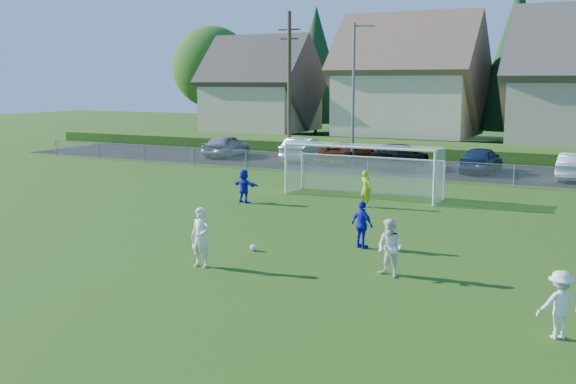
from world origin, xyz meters
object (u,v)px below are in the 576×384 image
object	(u,v)px
player_white_a	(201,238)
car_a	(226,146)
player_blue_b	(244,186)
car_f	(575,166)
player_white_c	(560,305)
car_e	(481,160)
player_white_b	(390,248)
car_b	(304,149)
car_d	(399,156)
soccer_ball	(253,248)
goalkeeper	(366,189)
soccer_goal	(364,162)
car_c	(347,153)
player_blue_a	(362,225)

from	to	relation	value
player_white_a	car_a	size ratio (longest dim) A/B	0.38
player_blue_b	car_f	size ratio (longest dim) A/B	0.33
player_white_c	car_e	world-z (taller)	car_e
player_white_b	player_white_c	world-z (taller)	player_white_b
car_b	car_f	bearing A→B (deg)	171.04
car_a	player_blue_b	bearing A→B (deg)	120.81
player_white_c	car_d	bearing A→B (deg)	-94.55
soccer_ball	player_white_a	distance (m)	2.53
goalkeeper	car_b	xyz separation A→B (m)	(-9.69, 14.11, 0.02)
car_b	soccer_goal	world-z (taller)	soccer_goal
player_white_b	soccer_goal	xyz separation A→B (m)	(-5.34, 12.25, 0.80)
player_white_a	car_b	size ratio (longest dim) A/B	0.36
car_b	soccer_goal	distance (m)	14.47
player_blue_b	player_white_a	bearing A→B (deg)	125.90
player_white_a	player_white_b	distance (m)	5.54
goalkeeper	car_e	xyz separation A→B (m)	(2.30, 13.64, -0.02)
car_b	car_e	bearing A→B (deg)	172.50
player_white_c	car_e	xyz separation A→B (m)	(-6.72, 26.12, 0.03)
car_a	car_c	xyz separation A→B (m)	(9.35, 0.08, -0.09)
player_white_c	player_blue_a	xyz separation A→B (m)	(-6.56, 5.51, 0.04)
player_blue_a	car_e	bearing A→B (deg)	-64.47
car_a	car_f	world-z (taller)	car_a
player_white_a	car_c	distance (m)	25.94
player_blue_b	goalkeeper	world-z (taller)	goalkeeper
player_white_c	car_c	distance (m)	30.76
goalkeeper	car_a	xyz separation A→B (m)	(-15.88, 13.98, -0.01)
player_white_a	car_d	world-z (taller)	player_white_a
player_white_c	soccer_goal	world-z (taller)	soccer_goal
player_white_c	player_blue_b	bearing A→B (deg)	-66.55
player_blue_b	car_f	xyz separation A→B (m)	(12.86, 14.48, -0.01)
player_white_a	player_blue_b	size ratio (longest dim) A/B	1.18
car_f	car_e	bearing A→B (deg)	-5.26
player_white_a	soccer_goal	xyz separation A→B (m)	(-0.03, 13.83, 0.73)
player_white_c	soccer_goal	bearing A→B (deg)	-85.25
soccer_ball	player_blue_b	distance (m)	8.83
soccer_goal	player_blue_a	bearing A→B (deg)	-69.90
car_a	car_e	bearing A→B (deg)	175.31
car_a	car_e	size ratio (longest dim) A/B	1.02
car_b	car_d	distance (m)	7.09
player_white_a	player_white_c	bearing A→B (deg)	-4.06
car_c	car_d	bearing A→B (deg)	172.07
car_f	player_white_b	bearing A→B (deg)	83.55
soccer_ball	player_blue_a	world-z (taller)	player_blue_a
car_d	soccer_goal	world-z (taller)	soccer_goal
soccer_ball	player_white_c	bearing A→B (deg)	-20.41
car_b	soccer_ball	bearing A→B (deg)	106.37
player_white_a	car_e	size ratio (longest dim) A/B	0.39
goalkeeper	car_b	size ratio (longest dim) A/B	0.32
player_blue_a	player_white_a	bearing A→B (deg)	76.36
car_f	car_c	bearing A→B (deg)	-2.59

